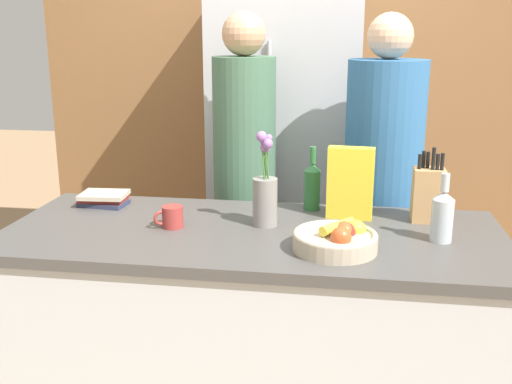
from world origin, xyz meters
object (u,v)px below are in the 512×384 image
at_px(flower_vase, 265,194).
at_px(person_at_sink, 245,171).
at_px(book_stack, 104,199).
at_px(knife_block, 428,194).
at_px(bottle_vinegar, 312,185).
at_px(cereal_box, 350,183).
at_px(person_in_blue, 382,182).
at_px(bottle_oil, 442,215).
at_px(fruit_bowl, 337,239).
at_px(coffee_mug, 172,217).
at_px(refrigerator, 286,153).

xyz_separation_m(flower_vase, person_at_sink, (-0.18, 0.57, -0.05)).
xyz_separation_m(flower_vase, book_stack, (-0.70, 0.16, -0.09)).
bearing_deg(knife_block, bottle_vinegar, 168.98).
height_order(cereal_box, book_stack, cereal_box).
height_order(cereal_box, person_in_blue, person_in_blue).
distance_m(flower_vase, bottle_oil, 0.63).
height_order(fruit_bowl, cereal_box, cereal_box).
bearing_deg(coffee_mug, knife_block, 13.51).
xyz_separation_m(coffee_mug, person_at_sink, (0.16, 0.65, 0.03)).
bearing_deg(fruit_bowl, bottle_oil, 22.18).
distance_m(flower_vase, book_stack, 0.73).
height_order(knife_block, person_at_sink, person_at_sink).
distance_m(refrigerator, bottle_vinegar, 0.91).
xyz_separation_m(knife_block, book_stack, (-1.31, 0.01, -0.08)).
bearing_deg(fruit_bowl, cereal_box, 83.91).
bearing_deg(refrigerator, person_at_sink, -104.25).
height_order(refrigerator, knife_block, refrigerator).
bearing_deg(flower_vase, fruit_bowl, -39.43).
bearing_deg(fruit_bowl, flower_vase, 140.57).
distance_m(coffee_mug, book_stack, 0.44).
bearing_deg(bottle_vinegar, refrigerator, 102.48).
xyz_separation_m(refrigerator, bottle_vinegar, (0.20, -0.89, 0.05)).
bearing_deg(cereal_box, flower_vase, -155.77).
height_order(coffee_mug, person_in_blue, person_in_blue).
bearing_deg(coffee_mug, book_stack, 146.79).
distance_m(book_stack, bottle_vinegar, 0.87).
bearing_deg(bottle_vinegar, person_in_blue, 46.49).
relative_size(cereal_box, person_in_blue, 0.17).
bearing_deg(knife_block, fruit_bowl, -131.80).
relative_size(coffee_mug, person_at_sink, 0.06).
bearing_deg(person_at_sink, book_stack, -134.31).
relative_size(cereal_box, bottle_oil, 1.16).
bearing_deg(person_in_blue, flower_vase, -116.80).
bearing_deg(cereal_box, bottle_vinegar, 148.24).
bearing_deg(fruit_bowl, bottle_vinegar, 103.78).
distance_m(cereal_box, person_in_blue, 0.44).
height_order(book_stack, bottle_oil, bottle_oil).
distance_m(fruit_bowl, knife_block, 0.50).
bearing_deg(person_in_blue, fruit_bowl, -90.28).
xyz_separation_m(fruit_bowl, bottle_vinegar, (-0.11, 0.46, 0.06)).
distance_m(bottle_oil, bottle_vinegar, 0.56).
xyz_separation_m(fruit_bowl, coffee_mug, (-0.61, 0.15, 0.00)).
bearing_deg(fruit_bowl, knife_block, 48.20).
xyz_separation_m(bottle_vinegar, person_in_blue, (0.29, 0.31, -0.05)).
bearing_deg(coffee_mug, person_at_sink, 76.09).
xyz_separation_m(book_stack, person_at_sink, (0.53, 0.41, 0.04)).
xyz_separation_m(cereal_box, person_at_sink, (-0.49, 0.43, -0.07)).
height_order(flower_vase, person_at_sink, person_at_sink).
bearing_deg(knife_block, cereal_box, -178.62).
bearing_deg(person_in_blue, person_at_sink, -169.15).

